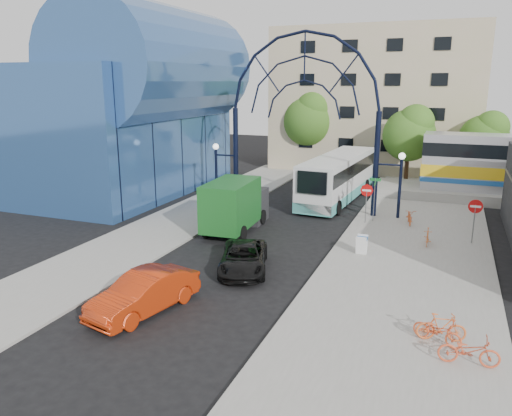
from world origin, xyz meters
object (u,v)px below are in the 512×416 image
at_px(sandwich_board, 362,242).
at_px(tree_north_a, 411,132).
at_px(gateway_arch, 304,86).
at_px(green_truck, 236,205).
at_px(bike_near_a, 410,216).
at_px(bike_far_c, 469,351).
at_px(city_bus, 338,177).
at_px(bike_far_a, 437,331).
at_px(stop_sign, 367,194).
at_px(do_not_enter_sign, 475,211).
at_px(bike_far_b, 441,327).
at_px(bike_near_b, 428,237).
at_px(tree_north_c, 486,137).
at_px(red_sedan, 144,293).
at_px(street_name_sign, 375,190).
at_px(black_suv, 244,258).
at_px(tree_north_b, 310,118).

height_order(sandwich_board, tree_north_a, tree_north_a).
relative_size(gateway_arch, sandwich_board, 13.80).
bearing_deg(green_truck, bike_near_a, 23.38).
bearing_deg(tree_north_a, sandwich_board, -91.50).
bearing_deg(bike_far_c, green_truck, 43.93).
height_order(city_bus, bike_far_a, city_bus).
distance_m(gateway_arch, stop_sign, 8.37).
bearing_deg(bike_far_a, gateway_arch, 51.65).
distance_m(do_not_enter_sign, bike_far_b, 12.18).
bearing_deg(bike_near_b, stop_sign, 140.06).
height_order(tree_north_a, tree_north_c, tree_north_a).
distance_m(red_sedan, bike_far_a, 10.91).
distance_m(bike_near_b, bike_far_b, 10.93).
bearing_deg(sandwich_board, bike_near_b, 42.72).
height_order(bike_far_a, bike_far_b, bike_far_b).
height_order(tree_north_c, city_bus, tree_north_c).
bearing_deg(city_bus, sandwich_board, -68.41).
xyz_separation_m(street_name_sign, tree_north_c, (6.92, 15.33, 2.15)).
relative_size(black_suv, bike_far_b, 2.78).
relative_size(bike_near_b, bike_far_a, 0.87).
relative_size(bike_far_a, bike_far_c, 0.92).
bearing_deg(city_bus, green_truck, -107.35).
relative_size(green_truck, bike_far_b, 3.82).
bearing_deg(black_suv, do_not_enter_sign, 19.87).
bearing_deg(stop_sign, city_bus, 116.79).
bearing_deg(bike_far_a, black_suv, 86.49).
height_order(gateway_arch, bike_far_b, gateway_arch).
height_order(do_not_enter_sign, black_suv, do_not_enter_sign).
bearing_deg(bike_near_b, green_truck, -176.07).
relative_size(stop_sign, street_name_sign, 0.89).
distance_m(sandwich_board, tree_north_b, 26.15).
relative_size(gateway_arch, bike_far_b, 8.12).
bearing_deg(black_suv, sandwich_board, 21.69).
relative_size(tree_north_c, red_sedan, 1.35).
bearing_deg(sandwich_board, bike_far_a, -64.07).
bearing_deg(black_suv, tree_north_c, 47.82).
bearing_deg(black_suv, stop_sign, 49.50).
bearing_deg(do_not_enter_sign, sandwich_board, -143.32).
relative_size(tree_north_b, bike_near_b, 5.35).
bearing_deg(stop_sign, red_sedan, -111.04).
xyz_separation_m(tree_north_b, tree_north_c, (16.00, -2.00, -0.99)).
bearing_deg(do_not_enter_sign, tree_north_a, 107.03).
xyz_separation_m(stop_sign, bike_near_a, (2.64, 0.78, -1.39)).
bearing_deg(do_not_enter_sign, bike_far_b, -96.13).
height_order(sandwich_board, tree_north_c, tree_north_c).
height_order(tree_north_b, black_suv, tree_north_b).
relative_size(sandwich_board, bike_near_a, 0.54).
distance_m(stop_sign, bike_near_a, 3.09).
bearing_deg(black_suv, city_bus, 68.15).
height_order(red_sedan, bike_near_a, red_sedan).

